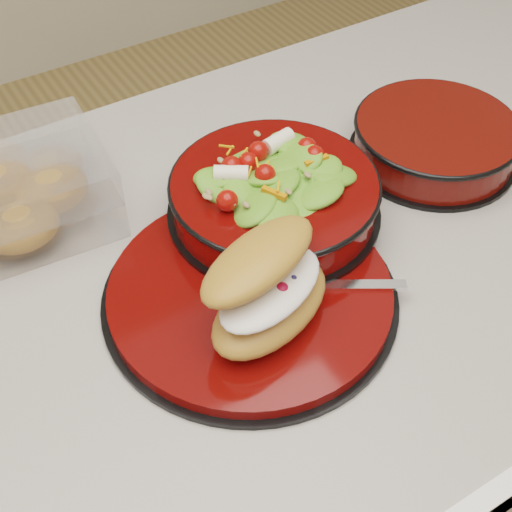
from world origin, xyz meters
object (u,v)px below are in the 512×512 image
pastry_box (6,197)px  croissant (267,287)px  island_counter (348,393)px  dinner_plate (251,293)px  fork (318,285)px  salad_bowl (274,189)px  extra_bowl (435,139)px

pastry_box → croissant: bearing=-55.1°
island_counter → dinner_plate: 0.51m
island_counter → fork: size_ratio=7.75×
island_counter → pastry_box: size_ratio=4.99×
fork → pastry_box: (-0.24, 0.29, 0.02)m
island_counter → croissant: bearing=-157.2°
salad_bowl → pastry_box: bearing=147.7°
croissant → fork: (0.07, 0.01, -0.04)m
fork → pastry_box: 0.38m
fork → pastry_box: size_ratio=0.64×
island_counter → pastry_box: pastry_box is taller
dinner_plate → extra_bowl: size_ratio=1.46×
extra_bowl → salad_bowl: bearing=-179.9°
dinner_plate → extra_bowl: extra_bowl is taller
salad_bowl → extra_bowl: salad_bowl is taller
salad_bowl → extra_bowl: (0.25, 0.00, -0.03)m
croissant → fork: bearing=-15.2°
pastry_box → dinner_plate: bearing=-50.1°
dinner_plate → salad_bowl: bearing=45.6°
croissant → extra_bowl: (0.34, 0.13, -0.04)m
fork → pastry_box: bearing=71.6°
pastry_box → extra_bowl: pastry_box is taller
island_counter → pastry_box: bearing=154.1°
dinner_plate → pastry_box: 0.31m
fork → island_counter: bearing=-28.9°
dinner_plate → salad_bowl: (0.08, 0.09, 0.05)m
island_counter → dinner_plate: size_ratio=3.83×
salad_bowl → dinner_plate: bearing=-134.4°
croissant → fork: croissant is taller
island_counter → croissant: (-0.23, -0.10, 0.51)m
island_counter → salad_bowl: (-0.14, 0.03, 0.50)m
island_counter → croissant: size_ratio=7.13×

